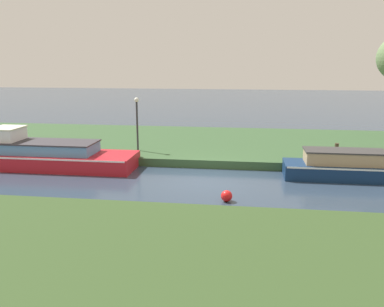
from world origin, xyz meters
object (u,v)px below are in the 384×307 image
object	(u,v)px
red_barge	(50,155)
channel_buoy	(227,196)
lamp_post	(137,117)
navy_narrowboat	(344,166)
mooring_post_near	(336,152)

from	to	relation	value
red_barge	channel_buoy	size ratio (longest dim) A/B	18.46
red_barge	lamp_post	distance (m)	4.68
red_barge	navy_narrowboat	bearing A→B (deg)	-0.00
navy_narrowboat	mooring_post_near	bearing A→B (deg)	90.44
navy_narrowboat	lamp_post	bearing A→B (deg)	165.61
navy_narrowboat	channel_buoy	size ratio (longest dim) A/B	11.88
channel_buoy	red_barge	bearing A→B (deg)	156.86
mooring_post_near	channel_buoy	bearing A→B (deg)	-132.56
navy_narrowboat	channel_buoy	bearing A→B (deg)	-142.83
red_barge	mooring_post_near	xyz separation A→B (m)	(13.45, 1.59, 0.21)
lamp_post	mooring_post_near	distance (m)	9.97
lamp_post	channel_buoy	world-z (taller)	lamp_post
lamp_post	mooring_post_near	bearing A→B (deg)	-5.43
red_barge	channel_buoy	bearing A→B (deg)	-23.14
navy_narrowboat	channel_buoy	world-z (taller)	navy_narrowboat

